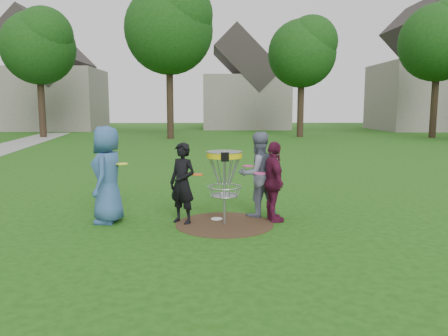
{
  "coord_description": "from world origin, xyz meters",
  "views": [
    {
      "loc": [
        -0.22,
        -7.78,
        2.14
      ],
      "look_at": [
        0.0,
        0.3,
        1.0
      ],
      "focal_mm": 35.0,
      "sensor_mm": 36.0,
      "label": 1
    }
  ],
  "objects_px": {
    "player_black": "(182,183)",
    "player_blue": "(107,175)",
    "disc_golf_basket": "(224,169)",
    "player_maroon": "(274,182)",
    "player_grey": "(258,174)"
  },
  "relations": [
    {
      "from": "player_black",
      "to": "player_blue",
      "type": "bearing_deg",
      "value": -148.12
    },
    {
      "from": "player_blue",
      "to": "player_black",
      "type": "xyz_separation_m",
      "value": [
        1.38,
        -0.09,
        -0.15
      ]
    },
    {
      "from": "player_black",
      "to": "disc_golf_basket",
      "type": "relative_size",
      "value": 1.08
    },
    {
      "from": "player_black",
      "to": "disc_golf_basket",
      "type": "height_order",
      "value": "player_black"
    },
    {
      "from": "player_black",
      "to": "player_maroon",
      "type": "height_order",
      "value": "player_maroon"
    },
    {
      "from": "player_grey",
      "to": "player_blue",
      "type": "bearing_deg",
      "value": -15.01
    },
    {
      "from": "player_blue",
      "to": "player_black",
      "type": "relative_size",
      "value": 1.2
    },
    {
      "from": "player_black",
      "to": "player_maroon",
      "type": "bearing_deg",
      "value": 37.82
    },
    {
      "from": "disc_golf_basket",
      "to": "player_maroon",
      "type": "bearing_deg",
      "value": 11.42
    },
    {
      "from": "player_blue",
      "to": "disc_golf_basket",
      "type": "xyz_separation_m",
      "value": [
        2.15,
        -0.21,
        0.12
      ]
    },
    {
      "from": "player_maroon",
      "to": "disc_golf_basket",
      "type": "distance_m",
      "value": 0.98
    },
    {
      "from": "player_maroon",
      "to": "disc_golf_basket",
      "type": "bearing_deg",
      "value": 91.3
    },
    {
      "from": "player_grey",
      "to": "disc_golf_basket",
      "type": "relative_size",
      "value": 1.2
    },
    {
      "from": "player_blue",
      "to": "player_grey",
      "type": "relative_size",
      "value": 1.08
    },
    {
      "from": "player_blue",
      "to": "player_maroon",
      "type": "xyz_separation_m",
      "value": [
        3.08,
        -0.03,
        -0.15
      ]
    }
  ]
}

